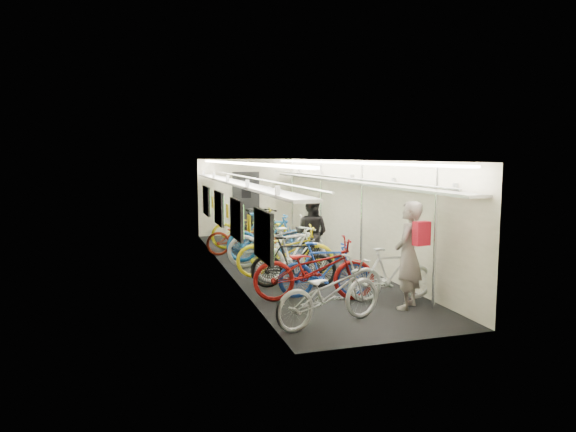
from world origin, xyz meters
TOP-DOWN VIEW (x-y plane):
  - train_car_shell at (-0.36, 0.71)m, footprint 10.00×10.00m
  - bicycle_0 at (-0.67, -4.06)m, footprint 1.96×1.13m
  - bicycle_1 at (-0.21, -2.64)m, footprint 1.71×0.76m
  - bicycle_2 at (-0.46, -2.77)m, footprint 2.21×1.16m
  - bicycle_3 at (-0.53, -1.83)m, footprint 1.71×0.90m
  - bicycle_4 at (-0.43, -0.95)m, footprint 2.13×1.12m
  - bicycle_5 at (-0.34, -1.17)m, footprint 1.88×1.11m
  - bicycle_6 at (-0.36, 0.02)m, footprint 2.30×1.14m
  - bicycle_7 at (-0.39, 0.66)m, footprint 2.02×0.92m
  - bicycle_8 at (-0.81, 1.71)m, footprint 1.81×0.73m
  - bicycle_9 at (-0.26, 2.16)m, footprint 1.95×1.21m
  - bicycle_10 at (-0.42, 2.53)m, footprint 2.17×1.08m
  - bicycle_11 at (0.83, -3.15)m, footprint 1.58×0.55m
  - passenger_near at (0.86, -3.63)m, footprint 0.76×0.75m
  - passenger_mid at (0.31, -0.43)m, footprint 0.99×0.97m
  - backpack at (0.93, -3.91)m, footprint 0.28×0.18m

SIDE VIEW (x-z plane):
  - bicycle_8 at x=-0.81m, z-range 0.00..0.93m
  - bicycle_11 at x=0.83m, z-range 0.00..0.93m
  - bicycle_0 at x=-0.67m, z-range 0.00..0.98m
  - bicycle_3 at x=-0.53m, z-range 0.00..0.99m
  - bicycle_1 at x=-0.21m, z-range 0.00..1.00m
  - bicycle_4 at x=-0.43m, z-range 0.00..1.07m
  - bicycle_10 at x=-0.42m, z-range 0.00..1.09m
  - bicycle_5 at x=-0.34m, z-range 0.00..1.09m
  - bicycle_2 at x=-0.46m, z-range 0.00..1.10m
  - bicycle_9 at x=-0.26m, z-range 0.00..1.14m
  - bicycle_6 at x=-0.36m, z-range 0.00..1.15m
  - bicycle_7 at x=-0.39m, z-range 0.00..1.17m
  - passenger_mid at x=0.31m, z-range 0.00..1.61m
  - passenger_near at x=0.86m, z-range 0.00..1.77m
  - backpack at x=0.93m, z-range 1.09..1.47m
  - train_car_shell at x=-0.36m, z-range -3.34..6.66m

